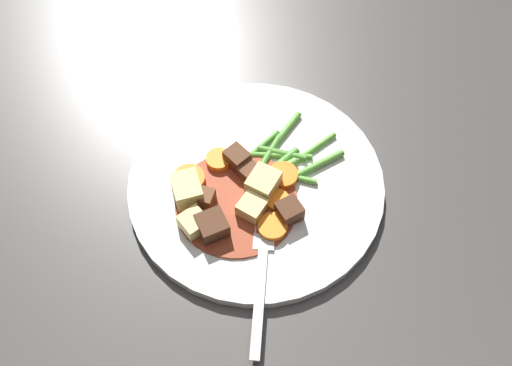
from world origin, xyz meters
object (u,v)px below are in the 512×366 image
(carrot_slice_3, at_px, (189,179))
(fork, at_px, (262,269))
(meat_chunk_1, at_px, (252,175))
(carrot_slice_4, at_px, (272,227))
(carrot_slice_1, at_px, (219,160))
(meat_chunk_2, at_px, (205,198))
(potato_chunk_2, at_px, (266,182))
(meat_chunk_3, at_px, (235,160))
(potato_chunk_1, at_px, (252,208))
(potato_chunk_0, at_px, (187,190))
(potato_chunk_3, at_px, (195,224))
(carrot_slice_2, at_px, (283,176))
(carrot_slice_0, at_px, (279,200))
(meat_chunk_0, at_px, (287,213))
(dinner_plate, at_px, (256,186))
(meat_chunk_4, at_px, (212,226))

(carrot_slice_3, height_order, fork, carrot_slice_3)
(meat_chunk_1, bearing_deg, carrot_slice_4, 68.56)
(carrot_slice_1, relative_size, meat_chunk_2, 1.46)
(potato_chunk_2, height_order, meat_chunk_3, potato_chunk_2)
(potato_chunk_1, height_order, fork, potato_chunk_1)
(potato_chunk_0, relative_size, meat_chunk_3, 1.46)
(carrot_slice_4, distance_m, meat_chunk_2, 0.08)
(potato_chunk_3, bearing_deg, carrot_slice_2, 173.21)
(carrot_slice_0, xyz_separation_m, meat_chunk_1, (0.00, -0.04, 0.00))
(potato_chunk_1, bearing_deg, potato_chunk_3, -22.64)
(meat_chunk_2, bearing_deg, meat_chunk_0, 127.97)
(dinner_plate, xyz_separation_m, potato_chunk_0, (0.07, -0.03, 0.02))
(potato_chunk_2, xyz_separation_m, meat_chunk_3, (0.01, -0.04, -0.00))
(carrot_slice_3, distance_m, meat_chunk_0, 0.11)
(potato_chunk_0, xyz_separation_m, meat_chunk_1, (-0.07, 0.03, -0.01))
(carrot_slice_0, bearing_deg, carrot_slice_2, -139.95)
(carrot_slice_4, relative_size, potato_chunk_3, 1.19)
(potato_chunk_2, xyz_separation_m, meat_chunk_1, (0.00, -0.02, -0.00))
(dinner_plate, xyz_separation_m, carrot_slice_2, (-0.03, 0.01, 0.01))
(dinner_plate, xyz_separation_m, carrot_slice_0, (-0.00, 0.03, 0.01))
(carrot_slice_1, xyz_separation_m, potato_chunk_1, (0.01, 0.07, 0.00))
(dinner_plate, bearing_deg, carrot_slice_1, -72.74)
(carrot_slice_3, bearing_deg, carrot_slice_2, 142.39)
(potato_chunk_3, relative_size, meat_chunk_1, 0.97)
(dinner_plate, distance_m, meat_chunk_4, 0.08)
(dinner_plate, height_order, fork, fork)
(meat_chunk_0, relative_size, meat_chunk_4, 0.83)
(carrot_slice_2, xyz_separation_m, meat_chunk_2, (0.08, -0.03, 0.00))
(carrot_slice_2, distance_m, meat_chunk_3, 0.06)
(meat_chunk_1, bearing_deg, fork, 54.77)
(carrot_slice_0, height_order, meat_chunk_1, meat_chunk_1)
(dinner_plate, distance_m, potato_chunk_2, 0.02)
(carrot_slice_3, bearing_deg, meat_chunk_1, 142.91)
(carrot_slice_0, relative_size, potato_chunk_0, 0.72)
(potato_chunk_2, bearing_deg, dinner_plate, -72.93)
(meat_chunk_0, bearing_deg, meat_chunk_2, -52.03)
(potato_chunk_1, bearing_deg, dinner_plate, -136.86)
(potato_chunk_0, distance_m, meat_chunk_4, 0.05)
(potato_chunk_2, xyz_separation_m, meat_chunk_4, (0.08, 0.00, -0.00))
(carrot_slice_0, bearing_deg, potato_chunk_2, -93.52)
(potato_chunk_2, relative_size, potato_chunk_3, 1.23)
(carrot_slice_3, xyz_separation_m, potato_chunk_3, (0.03, 0.05, 0.00))
(meat_chunk_1, xyz_separation_m, meat_chunk_2, (0.06, -0.01, 0.00))
(dinner_plate, distance_m, carrot_slice_2, 0.03)
(meat_chunk_1, distance_m, meat_chunk_2, 0.06)
(dinner_plate, relative_size, carrot_slice_3, 8.13)
(carrot_slice_2, bearing_deg, potato_chunk_0, -27.38)
(carrot_slice_3, bearing_deg, fork, 86.39)
(potato_chunk_2, height_order, fork, potato_chunk_2)
(carrot_slice_1, height_order, meat_chunk_1, meat_chunk_1)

